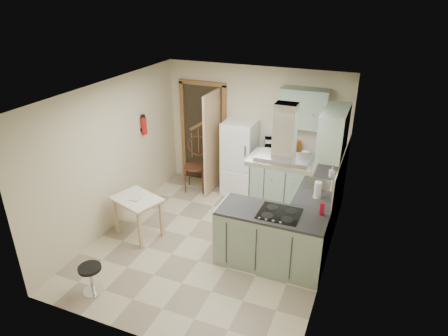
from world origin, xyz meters
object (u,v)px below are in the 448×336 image
at_px(fridge, 240,158).
at_px(extractor_hood, 283,161).
at_px(bentwood_chair, 195,167).
at_px(drop_leaf_table, 138,217).
at_px(stool, 91,279).
at_px(microwave, 280,148).
at_px(peninsula, 271,239).

xyz_separation_m(fridge, extractor_hood, (1.32, -1.98, 0.97)).
xyz_separation_m(fridge, bentwood_chair, (-0.86, -0.22, -0.24)).
bearing_deg(bentwood_chair, drop_leaf_table, -109.55).
bearing_deg(extractor_hood, fridge, 123.79).
bearing_deg(extractor_hood, stool, -145.56).
xyz_separation_m(fridge, drop_leaf_table, (-1.02, -2.06, -0.40)).
xyz_separation_m(drop_leaf_table, microwave, (1.80, 2.11, 0.71)).
distance_m(peninsula, bentwood_chair, 2.73).
bearing_deg(microwave, peninsula, -95.69).
bearing_deg(peninsula, extractor_hood, 0.00).
bearing_deg(stool, drop_leaf_table, 96.55).
bearing_deg(bentwood_chair, peninsula, -54.94).
distance_m(drop_leaf_table, stool, 1.43).
relative_size(fridge, microwave, 2.60).
distance_m(peninsula, stool, 2.57).
relative_size(fridge, peninsula, 0.97).
distance_m(peninsula, extractor_hood, 1.27).
bearing_deg(stool, bentwood_chair, 90.18).
xyz_separation_m(stool, microwave, (1.64, 3.52, 0.85)).
relative_size(fridge, drop_leaf_table, 2.00).
xyz_separation_m(peninsula, drop_leaf_table, (-2.24, -0.08, -0.10)).
bearing_deg(microwave, stool, -132.95).
relative_size(stool, microwave, 0.72).
bearing_deg(stool, extractor_hood, 34.44).
relative_size(drop_leaf_table, microwave, 1.30).
height_order(peninsula, bentwood_chair, bentwood_chair).
relative_size(extractor_hood, stool, 2.16).
height_order(extractor_hood, microwave, extractor_hood).
bearing_deg(bentwood_chair, fridge, -0.57).
height_order(drop_leaf_table, microwave, microwave).
bearing_deg(fridge, peninsula, -58.26).
distance_m(extractor_hood, stool, 3.04).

